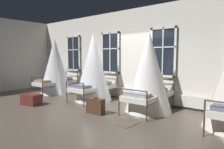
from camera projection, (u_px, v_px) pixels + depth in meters
The scene contains 10 objects.
ground at pixel (113, 106), 6.58m from camera, with size 21.00×21.00×0.00m, color brown.
back_wall_with_windows at pixel (136, 55), 7.46m from camera, with size 11.50×0.10×3.38m, color silver.
window_bank at pixel (134, 76), 7.43m from camera, with size 7.77×0.10×2.53m.
cot_first at pixel (55, 67), 8.83m from camera, with size 1.39×1.84×2.43m.
cot_second at pixel (93, 68), 7.39m from camera, with size 1.39×1.84×2.47m.
cot_third at pixel (149, 73), 5.93m from camera, with size 1.39×1.85×2.38m.
rug_first at pixel (29, 98), 7.93m from camera, with size 0.80×0.56×0.01m, color brown.
rug_third at pixel (121, 122), 5.03m from camera, with size 0.80×0.56×0.01m, color brown.
suitcase_dark at pixel (95, 106), 5.74m from camera, with size 0.57×0.25×0.47m.
travel_trunk at pixel (31, 99), 6.80m from camera, with size 0.64×0.40×0.36m, color #5B231E.
Camera 1 is at (4.09, -4.99, 1.65)m, focal length 32.14 mm.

